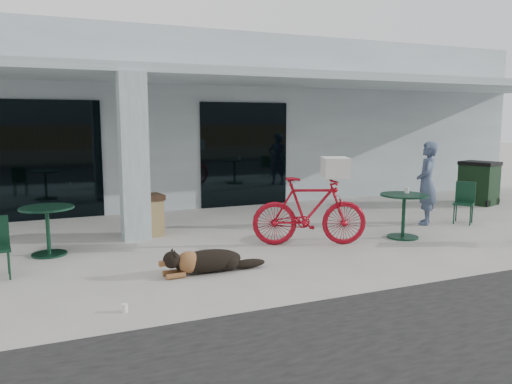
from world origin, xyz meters
name	(u,v)px	position (x,y,z in m)	size (l,w,h in m)	color
ground	(255,261)	(0.00, 0.00, 0.00)	(80.00, 80.00, 0.00)	#B1AEA6
building	(149,120)	(0.00, 8.50, 2.25)	(22.00, 7.00, 4.50)	silver
storefront_glass_left	(37,161)	(-3.20, 4.98, 1.35)	(2.80, 0.06, 2.70)	black
storefront_glass_right	(245,155)	(1.80, 4.98, 1.35)	(2.40, 0.06, 2.70)	black
column	(134,157)	(-1.50, 2.30, 1.56)	(0.50, 0.50, 3.12)	silver
overhang	(191,75)	(0.00, 3.60, 3.21)	(22.00, 2.80, 0.18)	silver
bicycle	(310,211)	(1.30, 0.57, 0.62)	(0.58, 2.06, 1.24)	#A20D1C
laundry_basket	(335,167)	(1.72, 0.41, 1.41)	(0.59, 0.44, 0.35)	white
dog	(208,260)	(-0.89, -0.32, 0.20)	(1.19, 0.40, 0.40)	black
cup_near_dog	(124,308)	(-2.26, -1.41, 0.05)	(0.08, 0.08, 0.10)	white
cafe_table_near	(48,231)	(-3.05, 1.66, 0.41)	(0.87, 0.87, 0.82)	#133826
cafe_table_far	(403,216)	(3.23, 0.34, 0.42)	(0.91, 0.91, 0.85)	#133826
cafe_chair_far_b	(464,203)	(5.33, 0.92, 0.45)	(0.41, 0.45, 0.91)	#133826
person	(427,183)	(4.53, 1.20, 0.90)	(0.65, 0.43, 1.80)	#3F4E6A
cup_on_table	(407,190)	(3.37, 0.45, 0.91)	(0.08, 0.08, 0.11)	white
trash_receptacle	(150,215)	(-1.20, 2.43, 0.41)	(0.48, 0.48, 0.82)	olive
wheeled_bin	(479,183)	(7.69, 2.73, 0.58)	(0.71, 0.90, 1.15)	black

